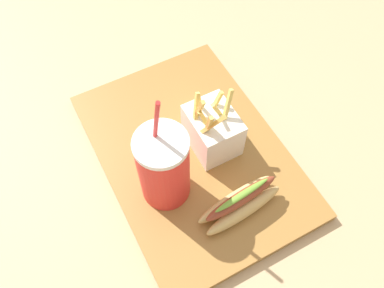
{
  "coord_description": "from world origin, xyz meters",
  "views": [
    {
      "loc": [
        -0.36,
        0.19,
        0.72
      ],
      "look_at": [
        0.0,
        0.0,
        0.05
      ],
      "focal_mm": 37.84,
      "sensor_mm": 36.0,
      "label": 1
    }
  ],
  "objects_px": {
    "soda_cup": "(164,168)",
    "hot_dog_1": "(240,203)",
    "fries_basket": "(211,128)",
    "ketchup_cup_1": "(208,103)"
  },
  "relations": [
    {
      "from": "fries_basket",
      "to": "ketchup_cup_1",
      "type": "bearing_deg",
      "value": -26.54
    },
    {
      "from": "fries_basket",
      "to": "hot_dog_1",
      "type": "height_order",
      "value": "fries_basket"
    },
    {
      "from": "ketchup_cup_1",
      "to": "soda_cup",
      "type": "bearing_deg",
      "value": 128.63
    },
    {
      "from": "soda_cup",
      "to": "hot_dog_1",
      "type": "relative_size",
      "value": 1.64
    },
    {
      "from": "soda_cup",
      "to": "ketchup_cup_1",
      "type": "relative_size",
      "value": 8.88
    },
    {
      "from": "hot_dog_1",
      "to": "ketchup_cup_1",
      "type": "relative_size",
      "value": 5.42
    },
    {
      "from": "soda_cup",
      "to": "fries_basket",
      "type": "relative_size",
      "value": 1.6
    },
    {
      "from": "soda_cup",
      "to": "hot_dog_1",
      "type": "height_order",
      "value": "soda_cup"
    },
    {
      "from": "ketchup_cup_1",
      "to": "hot_dog_1",
      "type": "bearing_deg",
      "value": 164.25
    },
    {
      "from": "soda_cup",
      "to": "hot_dog_1",
      "type": "bearing_deg",
      "value": -134.75
    }
  ]
}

